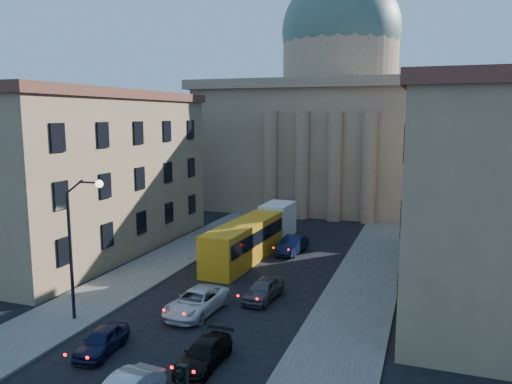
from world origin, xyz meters
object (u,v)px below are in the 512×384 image
at_px(street_lamp, 77,238).
at_px(box_truck, 275,224).
at_px(city_bus, 244,240).
at_px(car_left_near, 102,341).

height_order(street_lamp, box_truck, street_lamp).
height_order(street_lamp, city_bus, street_lamp).
relative_size(car_left_near, city_bus, 0.32).
relative_size(street_lamp, city_bus, 0.72).
bearing_deg(box_truck, city_bus, -91.27).
xyz_separation_m(car_left_near, city_bus, (1.15, 18.36, 1.16)).
distance_m(street_lamp, car_left_near, 6.63).
height_order(street_lamp, car_left_near, street_lamp).
xyz_separation_m(street_lamp, city_bus, (4.86, 15.38, -3.46)).
distance_m(car_left_near, city_bus, 18.43).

